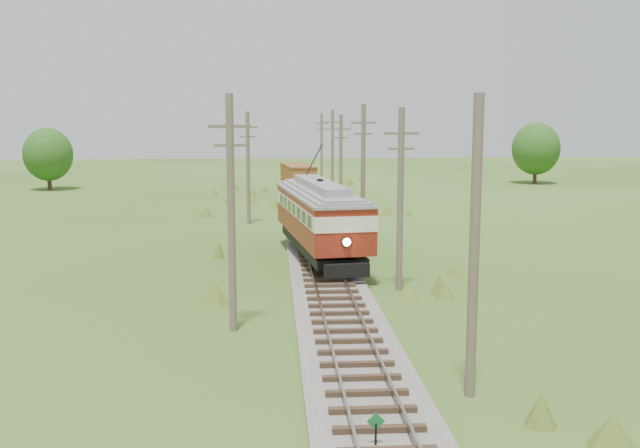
{
  "coord_description": "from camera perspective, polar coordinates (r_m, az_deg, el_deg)",
  "views": [
    {
      "loc": [
        -2.63,
        -14.68,
        8.11
      ],
      "look_at": [
        0.0,
        24.85,
        2.2
      ],
      "focal_mm": 40.0,
      "sensor_mm": 36.0,
      "label": 1
    }
  ],
  "objects": [
    {
      "name": "tree_mid_a",
      "position": [
        86.58,
        -20.93,
        5.22
      ],
      "size": [
        5.46,
        5.46,
        7.03
      ],
      "color": "#38281C",
      "rests_on": "ground"
    },
    {
      "name": "tree_mid_b",
      "position": [
        92.69,
        16.9,
        5.79
      ],
      "size": [
        5.88,
        5.88,
        7.57
      ],
      "color": "#38281C",
      "rests_on": "ground"
    },
    {
      "name": "switch_marker",
      "position": [
        17.99,
        4.49,
        -16.1
      ],
      "size": [
        0.45,
        0.06,
        1.08
      ],
      "color": "black",
      "rests_on": "ground"
    },
    {
      "name": "gravel_pile",
      "position": [
        65.99,
        1.01,
        1.96
      ],
      "size": [
        3.58,
        3.8,
        1.3
      ],
      "color": "gray",
      "rests_on": "ground"
    },
    {
      "name": "utility_pole_l_b",
      "position": [
        54.83,
        -5.77,
        4.59
      ],
      "size": [
        1.6,
        0.3,
        8.6
      ],
      "color": "brown",
      "rests_on": "ground"
    },
    {
      "name": "utility_pole_r_2",
      "position": [
        33.42,
        6.44,
        2.1
      ],
      "size": [
        1.6,
        0.3,
        8.6
      ],
      "color": "brown",
      "rests_on": "ground"
    },
    {
      "name": "utility_pole_r_6",
      "position": [
        84.96,
        0.13,
        6.03
      ],
      "size": [
        1.6,
        0.3,
        8.7
      ],
      "color": "brown",
      "rests_on": "ground"
    },
    {
      "name": "utility_pole_l_a",
      "position": [
        26.95,
        -7.11,
        0.99
      ],
      "size": [
        1.6,
        0.3,
        9.0
      ],
      "color": "brown",
      "rests_on": "ground"
    },
    {
      "name": "utility_pole_r_5",
      "position": [
        72.02,
        1.0,
        5.67
      ],
      "size": [
        1.6,
        0.3,
        8.9
      ],
      "color": "brown",
      "rests_on": "ground"
    },
    {
      "name": "streetcar",
      "position": [
        39.98,
        -0.0,
        0.86
      ],
      "size": [
        4.74,
        13.53,
        6.13
      ],
      "rotation": [
        0.0,
        0.0,
        0.13
      ],
      "color": "black",
      "rests_on": "ground"
    },
    {
      "name": "gondola",
      "position": [
        74.55,
        -1.78,
        3.8
      ],
      "size": [
        3.64,
        8.45,
        2.72
      ],
      "rotation": [
        0.0,
        0.0,
        0.12
      ],
      "color": "black",
      "rests_on": "ground"
    },
    {
      "name": "utility_pole_r_4",
      "position": [
        59.07,
        1.68,
        4.81
      ],
      "size": [
        1.6,
        0.3,
        8.4
      ],
      "color": "brown",
      "rests_on": "ground"
    },
    {
      "name": "utility_pole_r_3",
      "position": [
        46.18,
        3.47,
        4.14
      ],
      "size": [
        1.6,
        0.3,
        9.0
      ],
      "color": "brown",
      "rests_on": "ground"
    },
    {
      "name": "railbed_main",
      "position": [
        49.39,
        -0.71,
        -0.74
      ],
      "size": [
        3.6,
        96.0,
        0.57
      ],
      "color": "#605B54",
      "rests_on": "ground"
    },
    {
      "name": "utility_pole_r_1",
      "position": [
        20.83,
        12.24,
        -1.97
      ],
      "size": [
        0.3,
        0.3,
        8.8
      ],
      "color": "brown",
      "rests_on": "ground"
    }
  ]
}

